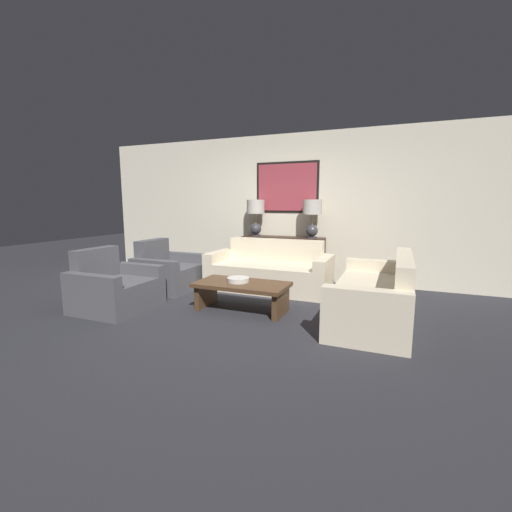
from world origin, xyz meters
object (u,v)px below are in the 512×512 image
table_lamp_right (312,214)px  armchair_near_camera (115,289)px  table_lamp_left (256,213)px  coffee_table (242,290)px  decorative_bowl (238,280)px  armchair_near_back_wall (168,273)px  console_table (282,259)px  couch_by_back_wall (269,273)px  couch_by_side (375,297)px

table_lamp_right → armchair_near_camera: table_lamp_right is taller
table_lamp_left → coffee_table: (0.58, -1.88, -0.95)m
coffee_table → decorative_bowl: 0.14m
decorative_bowl → armchair_near_back_wall: bearing=160.0°
console_table → coffee_table: 1.88m
couch_by_back_wall → armchair_near_camera: bearing=-131.4°
table_lamp_right → couch_by_side: table_lamp_right is taller
table_lamp_left → armchair_near_back_wall: table_lamp_left is taller
couch_by_side → coffee_table: (-1.66, -0.30, -0.00)m
decorative_bowl → coffee_table: bearing=-18.5°
console_table → table_lamp_right: table_lamp_right is taller
table_lamp_left → couch_by_back_wall: 1.29m
table_lamp_left → coffee_table: table_lamp_left is taller
table_lamp_left → armchair_near_camera: bearing=-112.9°
armchair_near_camera → coffee_table: bearing=19.9°
console_table → coffee_table: console_table is taller
couch_by_side → coffee_table: 1.69m
table_lamp_left → couch_by_side: table_lamp_left is taller
console_table → coffee_table: bearing=-88.5°
table_lamp_right → console_table: bearing=180.0°
couch_by_back_wall → decorative_bowl: 1.18m
couch_by_back_wall → armchair_near_back_wall: 1.69m
table_lamp_left → couch_by_back_wall: size_ratio=0.33×
table_lamp_right → coffee_table: table_lamp_right is taller
coffee_table → decorative_bowl: size_ratio=4.19×
table_lamp_left → coffee_table: 2.18m
console_table → armchair_near_back_wall: armchair_near_back_wall is taller
couch_by_back_wall → table_lamp_left: bearing=127.9°
couch_by_back_wall → armchair_near_camera: (-1.57, -1.78, -0.01)m
couch_by_side → armchair_near_camera: armchair_near_camera is taller
armchair_near_camera → decorative_bowl: bearing=21.3°
console_table → decorative_bowl: 1.86m
console_table → decorative_bowl: console_table is taller
couch_by_back_wall → console_table: bearing=90.0°
table_lamp_right → armchair_near_back_wall: size_ratio=0.69×
table_lamp_left → decorative_bowl: 2.10m
couch_by_side → armchair_near_camera: bearing=-165.0°
table_lamp_right → armchair_near_back_wall: bearing=-148.5°
couch_by_side → armchair_near_back_wall: 3.30m
couch_by_back_wall → decorative_bowl: size_ratio=6.85×
console_table → decorative_bowl: (-0.02, -1.86, 0.00)m
coffee_table → table_lamp_right: bearing=75.6°
table_lamp_right → couch_by_back_wall: size_ratio=0.33×
armchair_near_back_wall → couch_by_back_wall: bearing=21.1°
table_lamp_right → armchair_near_back_wall: table_lamp_right is taller
table_lamp_right → decorative_bowl: table_lamp_right is taller
table_lamp_left → decorative_bowl: (0.52, -1.86, -0.83)m
table_lamp_left → couch_by_back_wall: bearing=-52.1°
couch_by_back_wall → armchair_near_back_wall: armchair_near_back_wall is taller
couch_by_back_wall → armchair_near_camera: armchair_near_camera is taller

